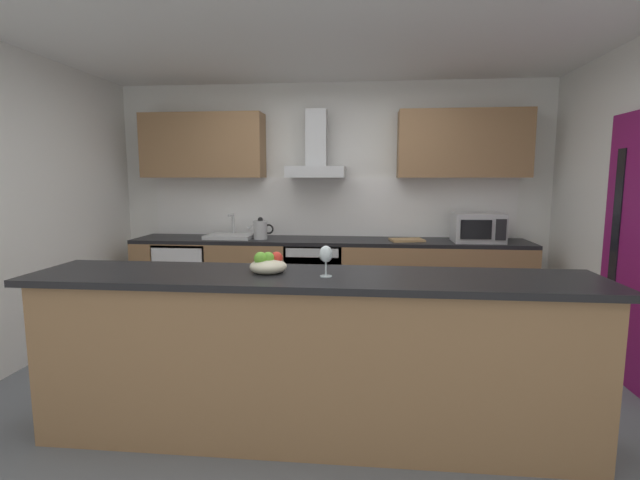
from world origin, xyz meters
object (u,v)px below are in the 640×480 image
object	(u,v)px
sink	(230,236)
range_hood	(316,156)
fruit_bowl	(268,265)
chopping_board	(407,240)
oven	(315,279)
kettle	(261,229)
refrigerator	(188,280)
microwave	(478,228)
wine_glass	(326,255)

from	to	relation	value
sink	range_hood	bearing A→B (deg)	7.19
fruit_bowl	chopping_board	size ratio (longest dim) A/B	0.65
oven	kettle	distance (m)	0.80
refrigerator	fruit_bowl	xyz separation A→B (m)	(1.41, -2.26, 0.63)
oven	sink	bearing A→B (deg)	179.33
chopping_board	kettle	bearing A→B (deg)	-179.63
sink	oven	bearing A→B (deg)	-0.67
refrigerator	range_hood	bearing A→B (deg)	5.27
oven	range_hood	distance (m)	1.33
range_hood	fruit_bowl	xyz separation A→B (m)	(-0.03, -2.39, -0.73)
microwave	sink	size ratio (longest dim) A/B	1.00
range_hood	wine_glass	size ratio (longest dim) A/B	4.05
fruit_bowl	kettle	bearing A→B (deg)	104.17
kettle	refrigerator	bearing A→B (deg)	177.91
refrigerator	fruit_bowl	distance (m)	2.73
fruit_bowl	chopping_board	bearing A→B (deg)	65.95
refrigerator	range_hood	size ratio (longest dim) A/B	1.18
range_hood	wine_glass	xyz separation A→B (m)	(0.32, -2.48, -0.66)
microwave	sink	xyz separation A→B (m)	(-2.63, 0.04, -0.12)
range_hood	microwave	bearing A→B (deg)	-5.32
wine_glass	fruit_bowl	bearing A→B (deg)	166.01
oven	kettle	bearing A→B (deg)	-176.72
oven	kettle	xyz separation A→B (m)	(-0.59, -0.03, 0.55)
sink	range_hood	world-z (taller)	range_hood
oven	sink	world-z (taller)	sink
wine_glass	chopping_board	distance (m)	2.42
microwave	sink	distance (m)	2.63
microwave	wine_glass	distance (m)	2.69
oven	range_hood	bearing A→B (deg)	90.00
refrigerator	fruit_bowl	bearing A→B (deg)	-58.03
oven	refrigerator	xyz separation A→B (m)	(-1.44, -0.00, -0.03)
refrigerator	fruit_bowl	size ratio (longest dim) A/B	3.86
microwave	fruit_bowl	xyz separation A→B (m)	(-1.72, -2.23, 0.00)
kettle	fruit_bowl	distance (m)	2.30
kettle	range_hood	world-z (taller)	range_hood
refrigerator	kettle	bearing A→B (deg)	-2.09
refrigerator	fruit_bowl	world-z (taller)	fruit_bowl
chopping_board	oven	bearing A→B (deg)	178.60
sink	chopping_board	bearing A→B (deg)	-1.04
range_hood	sink	bearing A→B (deg)	-172.81
refrigerator	chopping_board	xyz separation A→B (m)	(2.41, -0.02, 0.49)
microwave	sink	bearing A→B (deg)	179.15
sink	kettle	xyz separation A→B (m)	(0.35, -0.04, 0.08)
range_hood	chopping_board	size ratio (longest dim) A/B	2.12
fruit_bowl	sink	bearing A→B (deg)	111.91
oven	wine_glass	distance (m)	2.46
wine_glass	fruit_bowl	world-z (taller)	wine_glass
chopping_board	microwave	bearing A→B (deg)	-0.33
sink	wine_glass	world-z (taller)	wine_glass
kettle	range_hood	size ratio (longest dim) A/B	0.40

